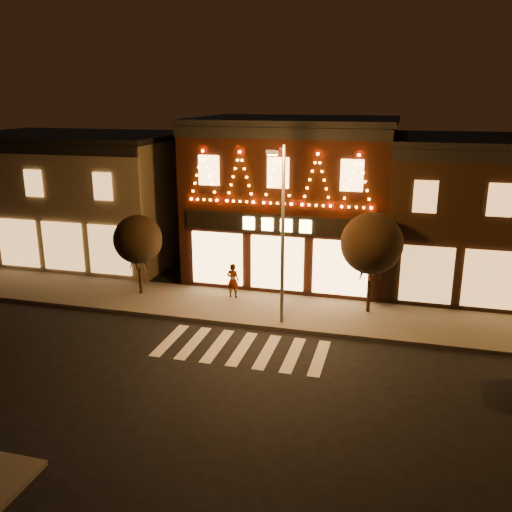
% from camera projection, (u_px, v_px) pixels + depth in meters
% --- Properties ---
extents(ground, '(120.00, 120.00, 0.00)m').
position_uv_depth(ground, '(207.00, 402.00, 17.54)').
color(ground, black).
rests_on(ground, ground).
extents(sidewalk_far, '(44.00, 4.00, 0.15)m').
position_uv_depth(sidewalk_far, '(311.00, 314.00, 24.44)').
color(sidewalk_far, '#47423D').
rests_on(sidewalk_far, ground).
extents(building_left, '(12.20, 8.28, 7.30)m').
position_uv_depth(building_left, '(79.00, 196.00, 32.71)').
color(building_left, '#695D4B').
rests_on(building_left, ground).
extents(building_pulp, '(10.20, 8.34, 8.30)m').
position_uv_depth(building_pulp, '(294.00, 197.00, 29.33)').
color(building_pulp, '#33150B').
rests_on(building_pulp, ground).
extents(building_right_a, '(9.20, 8.28, 7.50)m').
position_uv_depth(building_right_a, '(484.00, 214.00, 27.09)').
color(building_right_a, '#311E11').
rests_on(building_right_a, ground).
extents(streetlamp_mid, '(0.48, 1.70, 7.41)m').
position_uv_depth(streetlamp_mid, '(281.00, 223.00, 21.95)').
color(streetlamp_mid, '#59595E').
rests_on(streetlamp_mid, sidewalk_far).
extents(tree_left, '(2.30, 2.30, 3.85)m').
position_uv_depth(tree_left, '(138.00, 239.00, 26.03)').
color(tree_left, black).
rests_on(tree_left, sidewalk_far).
extents(tree_right, '(2.67, 2.67, 4.47)m').
position_uv_depth(tree_right, '(372.00, 243.00, 23.64)').
color(tree_right, black).
rests_on(tree_right, sidewalk_far).
extents(pedestrian, '(0.64, 0.45, 1.66)m').
position_uv_depth(pedestrian, '(233.00, 281.00, 26.03)').
color(pedestrian, gray).
rests_on(pedestrian, sidewalk_far).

